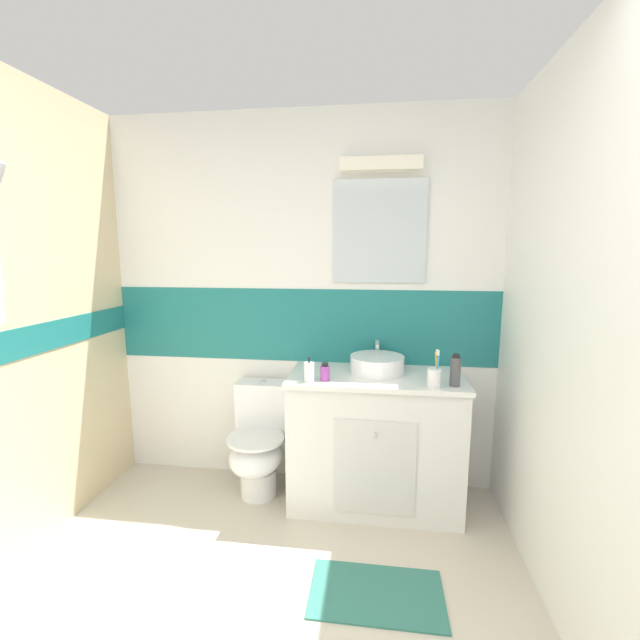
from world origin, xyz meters
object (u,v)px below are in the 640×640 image
at_px(toilet, 259,443).
at_px(toothbrush_cup, 434,377).
at_px(soap_dispenser, 309,372).
at_px(lotion_bottle_short, 325,372).
at_px(sink_basin, 377,364).
at_px(shampoo_bottle_tall, 455,371).

xyz_separation_m(toilet, toothbrush_cup, (1.08, -0.20, 0.56)).
distance_m(soap_dispenser, lotion_bottle_short, 0.10).
distance_m(sink_basin, toothbrush_cup, 0.40).
relative_size(sink_basin, lotion_bottle_short, 3.59).
bearing_deg(sink_basin, lotion_bottle_short, -146.15).
relative_size(sink_basin, toothbrush_cup, 1.78).
distance_m(toothbrush_cup, lotion_bottle_short, 0.62).
distance_m(toilet, toothbrush_cup, 1.24).
relative_size(soap_dispenser, shampoo_bottle_tall, 0.83).
distance_m(toothbrush_cup, soap_dispenser, 0.71).
relative_size(soap_dispenser, lotion_bottle_short, 1.46).
height_order(toilet, lotion_bottle_short, lotion_bottle_short).
distance_m(toothbrush_cup, shampoo_bottle_tall, 0.12).
distance_m(sink_basin, soap_dispenser, 0.46).
bearing_deg(lotion_bottle_short, toothbrush_cup, -3.27).
bearing_deg(sink_basin, soap_dispenser, -148.95).
height_order(sink_basin, toilet, sink_basin).
relative_size(sink_basin, soap_dispenser, 2.46).
bearing_deg(shampoo_bottle_tall, soap_dispenser, -178.19).
xyz_separation_m(sink_basin, toilet, (-0.76, -0.03, -0.56)).
bearing_deg(toilet, lotion_bottle_short, -20.15).
bearing_deg(toothbrush_cup, toilet, 169.30).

